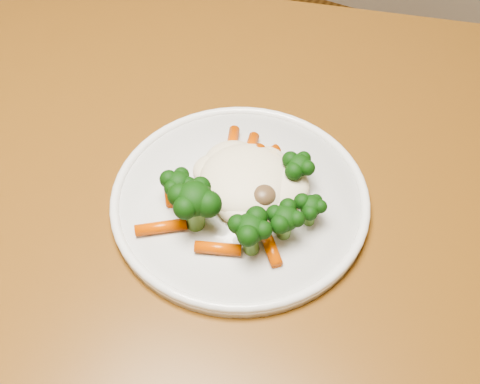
{
  "coord_description": "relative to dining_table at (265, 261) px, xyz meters",
  "views": [
    {
      "loc": [
        0.46,
        -0.37,
        1.25
      ],
      "look_at": [
        0.28,
        -0.02,
        0.77
      ],
      "focal_mm": 45.0,
      "sensor_mm": 36.0,
      "label": 1
    }
  ],
  "objects": [
    {
      "name": "dining_table",
      "position": [
        0.0,
        0.0,
        0.0
      ],
      "size": [
        1.32,
        1.05,
        0.75
      ],
      "rotation": [
        0.0,
        0.0,
        0.26
      ],
      "color": "brown",
      "rests_on": "ground"
    },
    {
      "name": "meal",
      "position": [
        -0.02,
        -0.02,
        0.14
      ],
      "size": [
        0.18,
        0.18,
        0.05
      ],
      "color": "#FFEFCB",
      "rests_on": "plate"
    },
    {
      "name": "plate",
      "position": [
        -0.03,
        -0.01,
        0.11
      ],
      "size": [
        0.27,
        0.27,
        0.01
      ],
      "primitive_type": "cylinder",
      "color": "white",
      "rests_on": "dining_table"
    }
  ]
}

